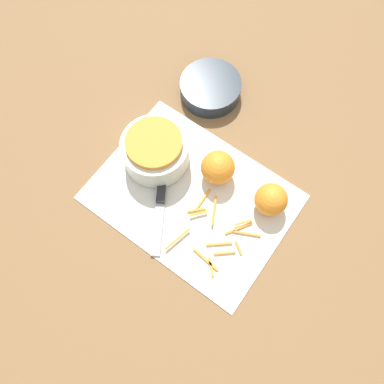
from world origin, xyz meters
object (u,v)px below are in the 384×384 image
orange_left (271,200)px  orange_right (218,168)px  bowl_dark (210,88)px  knife (161,191)px  bowl_speckled (155,150)px

orange_left → orange_right: size_ratio=0.94×
bowl_dark → knife: bearing=-77.1°
bowl_speckled → knife: bowl_speckled is taller
knife → bowl_dark: bearing=160.7°
bowl_speckled → orange_left: bearing=11.4°
bowl_dark → orange_left: orange_left is taller
bowl_dark → orange_right: bearing=-51.1°
bowl_speckled → orange_right: bearing=19.7°
knife → orange_right: size_ratio=2.53×
knife → orange_left: (0.23, 0.12, 0.03)m
orange_left → orange_right: orange_right is taller
bowl_speckled → orange_left: 0.30m
bowl_speckled → orange_left: size_ratio=2.11×
orange_left → bowl_dark: bearing=148.4°
orange_left → knife: bearing=-151.3°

